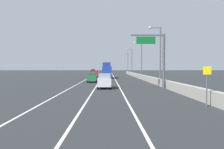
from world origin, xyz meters
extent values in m
plane|color=#26282B|center=(0.00, 64.00, 0.00)|extent=(320.00, 320.00, 0.00)
cube|color=silver|center=(-5.50, 55.00, 0.00)|extent=(0.16, 130.00, 0.00)
cube|color=silver|center=(-2.00, 55.00, 0.00)|extent=(0.16, 130.00, 0.00)
cube|color=silver|center=(1.50, 55.00, 0.00)|extent=(0.16, 130.00, 0.00)
cube|color=#9E998E|center=(8.06, 40.00, 0.55)|extent=(0.60, 120.00, 1.10)
cylinder|color=#47474C|center=(7.46, 28.08, 3.75)|extent=(0.36, 0.36, 7.50)
cube|color=#47474C|center=(5.21, 28.08, 7.30)|extent=(4.50, 0.20, 0.20)
cube|color=#0C5923|center=(4.98, 27.96, 6.60)|extent=(2.60, 0.10, 1.00)
cylinder|color=#4C4C51|center=(7.16, 13.32, 1.20)|extent=(0.10, 0.10, 2.40)
cube|color=yellow|center=(7.16, 13.28, 2.70)|extent=(0.60, 0.04, 0.60)
cylinder|color=#4C4C51|center=(8.59, 35.33, 4.84)|extent=(0.24, 0.24, 9.68)
cube|color=#4C4C51|center=(7.69, 35.33, 9.53)|extent=(1.80, 0.12, 0.12)
sphere|color=beige|center=(6.79, 35.33, 9.53)|extent=(0.44, 0.44, 0.44)
cylinder|color=#4C4C51|center=(8.76, 58.72, 4.84)|extent=(0.24, 0.24, 9.68)
cube|color=#4C4C51|center=(7.86, 58.72, 9.53)|extent=(1.80, 0.12, 0.12)
sphere|color=beige|center=(6.96, 58.72, 9.53)|extent=(0.44, 0.44, 0.44)
cylinder|color=#4C4C51|center=(8.49, 82.10, 4.84)|extent=(0.24, 0.24, 9.68)
cube|color=#4C4C51|center=(7.59, 82.10, 9.53)|extent=(1.80, 0.12, 0.12)
sphere|color=beige|center=(6.69, 82.10, 9.53)|extent=(0.44, 0.44, 0.44)
cylinder|color=#4C4C51|center=(8.95, 105.49, 4.84)|extent=(0.24, 0.24, 9.68)
cube|color=#4C4C51|center=(8.05, 105.49, 9.53)|extent=(1.80, 0.12, 0.12)
sphere|color=beige|center=(7.15, 105.49, 9.53)|extent=(0.44, 0.44, 0.44)
cube|color=#B7B7BC|center=(-0.66, 28.67, 0.91)|extent=(1.84, 4.42, 1.14)
cube|color=gray|center=(-0.66, 28.23, 1.78)|extent=(1.61, 1.99, 0.60)
cylinder|color=black|center=(-1.50, 30.42, 0.34)|extent=(0.22, 0.68, 0.68)
cylinder|color=black|center=(0.15, 30.43, 0.34)|extent=(0.22, 0.68, 0.68)
cylinder|color=black|center=(-1.48, 26.91, 0.34)|extent=(0.22, 0.68, 0.68)
cylinder|color=black|center=(0.17, 26.92, 0.34)|extent=(0.22, 0.68, 0.68)
cube|color=black|center=(-6.49, 93.66, 0.92)|extent=(1.82, 4.76, 1.16)
cube|color=black|center=(-6.49, 93.19, 1.80)|extent=(1.58, 2.15, 0.60)
cylinder|color=black|center=(-7.26, 95.59, 0.34)|extent=(0.23, 0.68, 0.68)
cylinder|color=black|center=(-5.66, 95.57, 0.34)|extent=(0.23, 0.68, 0.68)
cylinder|color=black|center=(-7.31, 91.75, 0.34)|extent=(0.23, 0.68, 0.68)
cylinder|color=black|center=(-5.71, 91.73, 0.34)|extent=(0.23, 0.68, 0.68)
cube|color=red|center=(-3.77, 57.82, 0.90)|extent=(1.85, 4.34, 1.12)
cube|color=maroon|center=(-3.77, 57.38, 1.76)|extent=(1.62, 1.96, 0.60)
cylinder|color=black|center=(-4.59, 59.54, 0.34)|extent=(0.22, 0.68, 0.68)
cylinder|color=black|center=(-2.92, 59.53, 0.34)|extent=(0.22, 0.68, 0.68)
cylinder|color=black|center=(-4.61, 56.11, 0.34)|extent=(0.22, 0.68, 0.68)
cylinder|color=black|center=(-2.94, 56.10, 0.34)|extent=(0.22, 0.68, 0.68)
cube|color=#196033|center=(-3.26, 41.78, 0.82)|extent=(1.74, 4.03, 0.96)
cube|color=#1C4633|center=(-3.26, 41.38, 1.60)|extent=(1.53, 1.81, 0.60)
cylinder|color=black|center=(-4.05, 43.35, 0.34)|extent=(0.22, 0.68, 0.68)
cylinder|color=black|center=(-2.47, 43.34, 0.34)|extent=(0.22, 0.68, 0.68)
cylinder|color=black|center=(-4.05, 40.22, 0.34)|extent=(0.22, 0.68, 0.68)
cylinder|color=black|center=(-2.48, 40.22, 0.34)|extent=(0.22, 0.68, 0.68)
cube|color=navy|center=(-0.59, 58.39, 1.83)|extent=(2.59, 7.77, 2.65)
cube|color=navy|center=(-0.64, 60.09, 3.70)|extent=(2.15, 1.75, 1.10)
cylinder|color=black|center=(-1.79, 61.52, 0.50)|extent=(0.24, 1.01, 1.00)
cylinder|color=black|center=(0.45, 61.58, 0.50)|extent=(0.24, 1.01, 1.00)
cylinder|color=black|center=(-1.64, 55.21, 0.50)|extent=(0.24, 1.01, 1.00)
cylinder|color=black|center=(0.60, 55.26, 0.50)|extent=(0.24, 1.01, 1.00)
camera|label=1|loc=(-0.11, -3.79, 2.94)|focal=37.49mm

